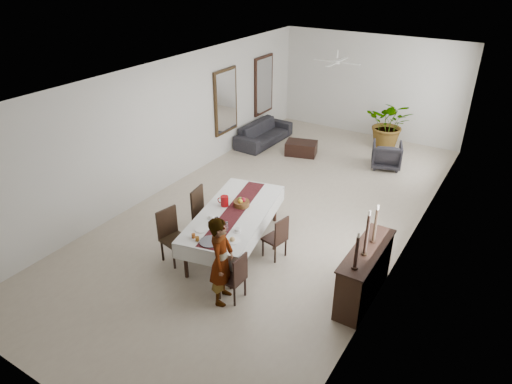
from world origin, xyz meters
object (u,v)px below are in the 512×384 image
object	(u,v)px
dining_table_top	(234,213)
sideboard_body	(364,274)
sofa	(264,133)
red_pitcher	(225,201)
woman	(222,261)

from	to	relation	value
dining_table_top	sideboard_body	xyz separation A→B (m)	(2.78, -0.11, -0.30)
sideboard_body	sofa	world-z (taller)	sideboard_body
red_pitcher	woman	xyz separation A→B (m)	(1.04, -1.55, -0.11)
red_pitcher	sideboard_body	size ratio (longest dim) A/B	0.13
dining_table_top	woman	bearing A→B (deg)	-75.50
dining_table_top	sofa	world-z (taller)	dining_table_top
sideboard_body	sofa	xyz separation A→B (m)	(-5.25, 5.37, -0.17)
woman	sideboard_body	world-z (taller)	woman
red_pitcher	dining_table_top	bearing A→B (deg)	-18.49
woman	sideboard_body	distance (m)	2.46
red_pitcher	woman	world-z (taller)	woman
red_pitcher	woman	size ratio (longest dim) A/B	0.13
dining_table_top	woman	size ratio (longest dim) A/B	1.58
sofa	woman	bearing A→B (deg)	-152.46
woman	sideboard_body	xyz separation A→B (m)	(2.04, 1.34, -0.33)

